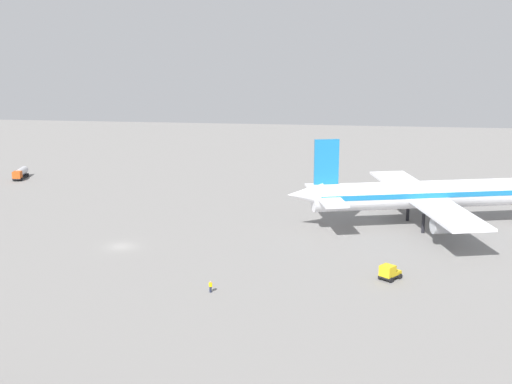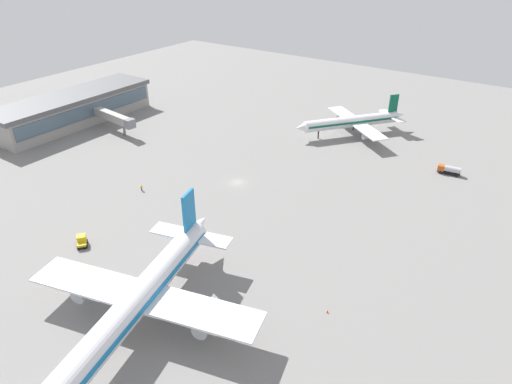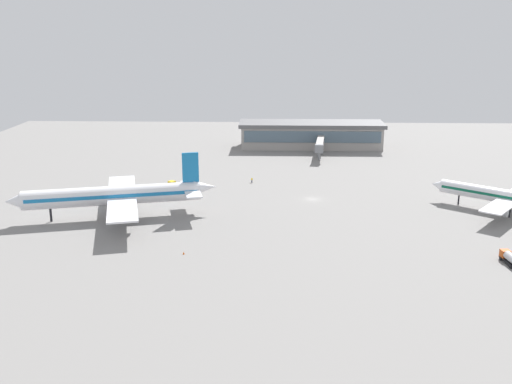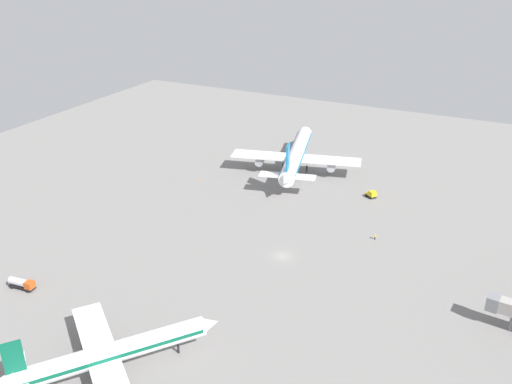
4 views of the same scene
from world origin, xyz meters
name	(u,v)px [view 2 (image 2 of 4)]	position (x,y,z in m)	size (l,w,h in m)	color
ground	(237,182)	(0.00, 0.00, 0.00)	(288.00, 288.00, 0.00)	gray
terminal_building	(74,108)	(-4.10, -77.94, 5.37)	(60.25, 17.63, 10.55)	#9E9993
airplane_at_gate	(137,300)	(53.28, 18.44, 6.06)	(53.99, 44.07, 16.67)	white
airplane_taxiing	(353,122)	(-51.59, 11.39, 4.63)	(35.18, 30.04, 12.72)	white
fuel_truck	(449,170)	(-39.33, 47.55, 1.39)	(2.72, 6.46, 2.50)	black
baggage_tug	(82,241)	(43.77, -10.72, 1.16)	(3.62, 3.75, 2.30)	black
ground_crew_worker	(142,188)	(18.60, -18.63, 0.85)	(0.53, 0.51, 1.67)	#1E2338
jet_bridge	(113,117)	(-6.47, -58.93, 5.14)	(5.41, 23.21, 6.74)	#9E9993
safety_cone_near_gate	(327,311)	(31.43, 44.17, 0.30)	(0.44, 0.44, 0.60)	#EA590C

